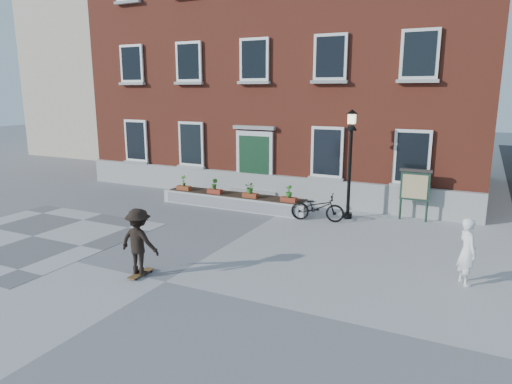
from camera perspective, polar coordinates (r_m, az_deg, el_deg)
The scene contains 10 objects.
ground at distance 11.56m, azimuth -11.27°, elevation -10.95°, with size 100.00×100.00×0.00m, color #9E9FA1.
checker_patch at distance 16.32m, azimuth -26.12°, elevation -4.99°, with size 6.00×6.00×0.01m, color #5D5D5F.
distant_building at distance 37.56m, azimuth -15.20°, elevation 15.08°, with size 10.00×12.00×13.00m, color #C2B69C.
bicycle at distance 16.40m, azimuth 7.69°, elevation -1.91°, with size 0.66×1.90×1.00m, color black.
bystander at distance 12.04m, azimuth 24.88°, elevation -6.76°, with size 0.60×0.39×1.64m, color white.
brick_building at distance 23.97m, azimuth 5.43°, elevation 16.66°, with size 18.40×10.85×12.60m.
planter_assembly at distance 18.22m, azimuth -2.60°, elevation -0.97°, with size 6.20×1.12×1.15m.
lamp_post at distance 16.58m, azimuth 11.73°, elevation 5.28°, with size 0.40×0.40×3.93m.
notice_board at distance 17.08m, azimuth 19.26°, elevation 0.70°, with size 1.10×0.16×1.87m.
skateboarder at distance 11.73m, azimuth -14.41°, elevation -6.01°, with size 1.09×0.78×1.75m.
Camera 1 is at (6.59, -8.33, 4.56)m, focal length 32.00 mm.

